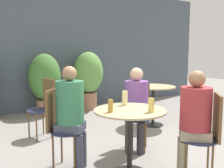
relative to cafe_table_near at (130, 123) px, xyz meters
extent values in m
cube|color=#4C5666|center=(-0.06, 3.81, 0.90)|extent=(10.00, 0.06, 3.00)
cylinder|color=black|center=(0.00, 0.00, -0.22)|extent=(0.06, 0.06, 0.72)
cylinder|color=tan|center=(0.00, 0.00, 0.15)|extent=(0.83, 0.83, 0.02)
cylinder|color=black|center=(1.53, 1.44, -0.59)|extent=(0.40, 0.40, 0.01)
cylinder|color=black|center=(1.53, 1.44, -0.22)|extent=(0.06, 0.06, 0.72)
cylinder|color=tan|center=(1.53, 1.44, 0.15)|extent=(0.83, 0.83, 0.02)
cylinder|color=#232847|center=(0.56, -0.50, -0.14)|extent=(0.40, 0.40, 0.02)
cylinder|color=brown|center=(0.58, -0.69, -0.38)|extent=(0.02, 0.02, 0.45)
cylinder|color=brown|center=(0.75, -0.49, -0.38)|extent=(0.02, 0.02, 0.45)
cylinder|color=brown|center=(0.38, -0.51, -0.38)|extent=(0.02, 0.02, 0.45)
cylinder|color=brown|center=(0.55, -0.32, -0.38)|extent=(0.02, 0.02, 0.45)
cube|color=brown|center=(0.70, -0.62, 0.12)|extent=(0.25, 0.28, 0.50)
cylinder|color=#232847|center=(0.50, 0.56, -0.14)|extent=(0.40, 0.40, 0.02)
cylinder|color=brown|center=(0.69, 0.58, -0.38)|extent=(0.02, 0.02, 0.45)
cylinder|color=brown|center=(0.49, 0.75, -0.38)|extent=(0.02, 0.02, 0.45)
cylinder|color=brown|center=(0.51, 0.38, -0.38)|extent=(0.02, 0.02, 0.45)
cylinder|color=brown|center=(0.32, 0.55, -0.38)|extent=(0.02, 0.02, 0.45)
cube|color=brown|center=(0.62, 0.70, 0.12)|extent=(0.28, 0.25, 0.50)
cylinder|color=#232847|center=(-0.56, 0.50, -0.14)|extent=(0.40, 0.40, 0.02)
cylinder|color=brown|center=(-0.58, 0.69, -0.38)|extent=(0.02, 0.02, 0.45)
cylinder|color=brown|center=(-0.75, 0.49, -0.38)|extent=(0.02, 0.02, 0.45)
cylinder|color=brown|center=(-0.38, 0.51, -0.38)|extent=(0.02, 0.02, 0.45)
cylinder|color=brown|center=(-0.55, 0.32, -0.38)|extent=(0.02, 0.02, 0.45)
cube|color=brown|center=(-0.70, 0.62, 0.12)|extent=(0.25, 0.28, 0.50)
cylinder|color=#232847|center=(-0.55, 1.79, -0.14)|extent=(0.40, 0.40, 0.02)
cylinder|color=brown|center=(-0.39, 1.69, -0.38)|extent=(0.02, 0.02, 0.45)
cylinder|color=brown|center=(-0.45, 1.95, -0.38)|extent=(0.02, 0.02, 0.45)
cylinder|color=brown|center=(-0.64, 1.63, -0.38)|extent=(0.02, 0.02, 0.45)
cylinder|color=brown|center=(-0.70, 1.89, -0.38)|extent=(0.02, 0.02, 0.45)
cube|color=brown|center=(-0.37, 1.83, 0.12)|extent=(0.11, 0.34, 0.50)
cylinder|color=gray|center=(0.49, -0.33, -0.38)|extent=(0.10, 0.10, 0.45)
cylinder|color=gray|center=(0.39, -0.45, -0.38)|extent=(0.10, 0.10, 0.45)
cube|color=gray|center=(0.53, -0.47, -0.08)|extent=(0.43, 0.42, 0.10)
cylinder|color=#9E2D33|center=(0.53, -0.47, 0.20)|extent=(0.33, 0.33, 0.46)
sphere|color=#9E7051|center=(0.53, -0.47, 0.52)|extent=(0.18, 0.18, 0.18)
cylinder|color=#2D2D33|center=(0.34, 0.49, -0.38)|extent=(0.10, 0.10, 0.45)
cylinder|color=#2D2D33|center=(0.45, 0.39, -0.38)|extent=(0.10, 0.10, 0.45)
cube|color=#2D2D33|center=(0.47, 0.53, -0.08)|extent=(0.41, 0.42, 0.10)
cylinder|color=#7A4C9E|center=(0.47, 0.53, 0.19)|extent=(0.33, 0.33, 0.44)
sphere|color=#DBAD89|center=(0.47, 0.53, 0.50)|extent=(0.18, 0.18, 0.18)
cylinder|color=#42475B|center=(-0.49, 0.34, -0.38)|extent=(0.10, 0.10, 0.45)
cylinder|color=#42475B|center=(-0.39, 0.45, -0.38)|extent=(0.10, 0.10, 0.45)
cube|color=#42475B|center=(-0.53, 0.47, -0.08)|extent=(0.42, 0.42, 0.10)
cylinder|color=#337551|center=(-0.53, 0.47, 0.22)|extent=(0.33, 0.33, 0.50)
sphere|color=#9E7051|center=(-0.53, 0.47, 0.56)|extent=(0.17, 0.17, 0.17)
cylinder|color=beige|center=(0.09, 0.24, 0.25)|extent=(0.07, 0.07, 0.18)
cylinder|color=#B28433|center=(-0.25, 0.00, 0.23)|extent=(0.06, 0.06, 0.14)
cylinder|color=#DBC65B|center=(0.12, -0.22, 0.24)|extent=(0.07, 0.07, 0.16)
cylinder|color=#93664C|center=(0.01, 3.37, -0.44)|extent=(0.40, 0.40, 0.33)
ellipsoid|color=#427533|center=(0.01, 3.37, 0.25)|extent=(0.71, 0.71, 1.04)
cylinder|color=#93664C|center=(1.08, 3.33, -0.40)|extent=(0.39, 0.39, 0.41)
ellipsoid|color=#609947|center=(1.08, 3.33, 0.31)|extent=(0.71, 0.71, 0.99)
camera|label=1|loc=(-1.66, -2.40, 0.81)|focal=42.00mm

